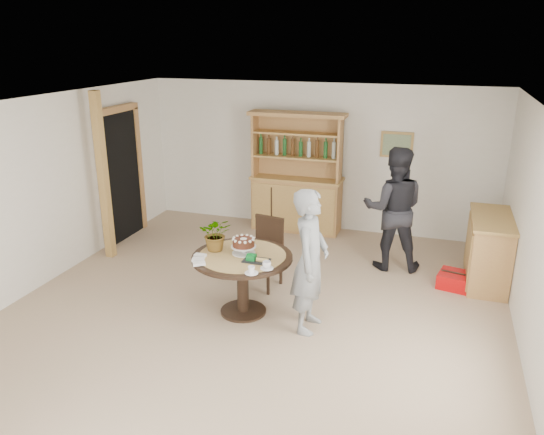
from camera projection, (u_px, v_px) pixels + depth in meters
The scene contains 17 objects.
ground at pixel (248, 320), 6.32m from camera, with size 7.00×7.00×0.00m, color tan.
room_shell at pixel (247, 179), 5.76m from camera, with size 6.04×7.04×2.52m.
doorway at pixel (121, 173), 8.61m from camera, with size 0.13×1.10×2.18m.
pine_post at pixel (103, 177), 7.78m from camera, with size 0.12×0.12×2.50m, color tan.
hutch at pixel (297, 191), 9.10m from camera, with size 1.62×0.54×2.04m.
sideboard at pixel (489, 250), 7.17m from camera, with size 0.54×1.26×0.94m.
dining_table at pixel (242, 267), 6.32m from camera, with size 1.20×1.20×0.76m.
dining_chair at pixel (266, 248), 7.08m from camera, with size 0.49×0.49×0.95m.
birthday_cake at pixel (244, 244), 6.27m from camera, with size 0.30×0.30×0.20m.
flower_vase at pixel (216, 234), 6.35m from camera, with size 0.38×0.33×0.42m, color #3F7233.
gift_tray at pixel (256, 259), 6.08m from camera, with size 0.30×0.20×0.08m.
coffee_cup_a at pixel (267, 265), 5.89m from camera, with size 0.15×0.15×0.09m.
coffee_cup_b at pixel (251, 270), 5.77m from camera, with size 0.15×0.15×0.08m.
napkins at pixel (199, 260), 6.10m from camera, with size 0.24×0.33×0.03m.
teen_boy at pixel (310, 261), 5.91m from camera, with size 0.61×0.40×1.67m, color gray.
adult_person at pixel (394, 209), 7.51m from camera, with size 0.87×0.68×1.78m, color black.
red_suitcase at pixel (462, 282), 7.09m from camera, with size 0.67×0.52×0.21m.
Camera 1 is at (1.98, -5.23, 3.21)m, focal length 35.00 mm.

